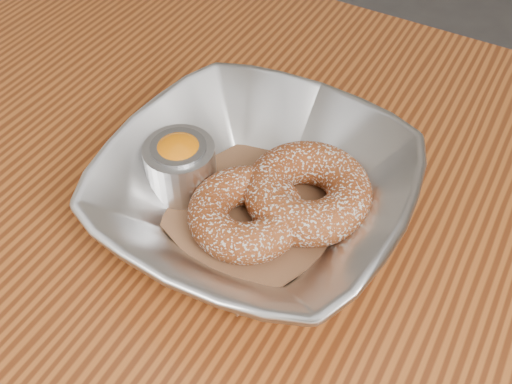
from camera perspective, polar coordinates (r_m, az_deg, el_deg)
The scene contains 6 objects.
table at distance 0.54m, azimuth 8.66°, elevation -17.20°, with size 1.20×0.80×0.75m.
serving_bowl at distance 0.48m, azimuth -0.00°, elevation -0.00°, with size 0.24×0.24×0.06m, color silver.
parchment at distance 0.50m, azimuth -0.00°, elevation -1.63°, with size 0.14×0.14×0.00m, color brown.
donut_back at distance 0.49m, azimuth 4.94°, elevation 0.01°, with size 0.10×0.10×0.04m, color brown.
donut_front at distance 0.47m, azimuth -0.94°, elevation -2.04°, with size 0.09×0.09×0.03m, color brown.
ramekin at distance 0.50m, azimuth -7.21°, elevation 2.66°, with size 0.06×0.06×0.05m.
Camera 1 is at (0.04, -0.24, 1.14)m, focal length 42.00 mm.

